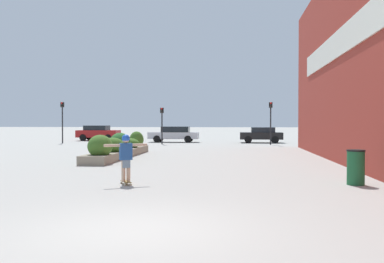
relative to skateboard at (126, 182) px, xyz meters
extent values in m
plane|color=#A3A099|center=(1.53, -5.27, -0.07)|extent=(300.00, 300.00, 0.00)
cube|color=maroon|center=(8.16, 3.83, 4.66)|extent=(0.60, 32.48, 9.45)
cube|color=silver|center=(7.82, 3.07, 5.33)|extent=(0.06, 25.19, 1.20)
cube|color=gray|center=(-2.90, 9.56, 0.14)|extent=(1.22, 9.02, 0.41)
ellipsoid|color=#3D6623|center=(-2.80, 6.08, 0.73)|extent=(1.10, 1.29, 1.03)
ellipsoid|color=#3D6623|center=(-2.80, 8.02, 0.65)|extent=(1.18, 1.04, 0.81)
ellipsoid|color=#286028|center=(-2.83, 9.46, 0.73)|extent=(1.09, 1.22, 1.03)
ellipsoid|color=#3D6623|center=(-2.84, 11.47, 0.58)|extent=(1.15, 1.08, 0.62)
ellipsoid|color=#3D6623|center=(-2.88, 13.39, 0.72)|extent=(0.88, 0.82, 1.02)
cube|color=olive|center=(0.00, 0.00, 0.02)|extent=(0.49, 0.66, 0.01)
cylinder|color=beige|center=(-0.18, 0.15, -0.04)|extent=(0.08, 0.08, 0.06)
cylinder|color=beige|center=(-0.03, 0.24, -0.04)|extent=(0.08, 0.08, 0.06)
cylinder|color=beige|center=(0.03, -0.24, -0.04)|extent=(0.08, 0.08, 0.06)
cylinder|color=beige|center=(0.18, -0.15, -0.04)|extent=(0.08, 0.08, 0.06)
cylinder|color=tan|center=(-0.07, -0.04, 0.35)|extent=(0.16, 0.16, 0.65)
cylinder|color=tan|center=(0.07, 0.04, 0.35)|extent=(0.16, 0.16, 0.65)
cube|color=slate|center=(0.00, 0.00, 0.56)|extent=(0.30, 0.28, 0.23)
cube|color=#234C8C|center=(0.00, 0.00, 0.92)|extent=(0.41, 0.34, 0.51)
cylinder|color=tan|center=(-0.37, -0.20, 1.12)|extent=(0.46, 0.30, 0.08)
cylinder|color=tan|center=(0.37, 0.20, 1.12)|extent=(0.46, 0.30, 0.08)
sphere|color=tan|center=(0.00, 0.00, 1.28)|extent=(0.21, 0.21, 0.21)
sphere|color=blue|center=(0.00, 0.00, 1.32)|extent=(0.24, 0.24, 0.24)
cylinder|color=#1E5B33|center=(6.87, 0.63, 0.43)|extent=(0.51, 0.51, 1.00)
cylinder|color=black|center=(6.87, 0.63, 0.96)|extent=(0.54, 0.54, 0.05)
cube|color=maroon|center=(-10.70, 29.54, 0.63)|extent=(4.15, 1.95, 0.72)
cube|color=black|center=(-10.87, 29.54, 1.23)|extent=(2.28, 1.72, 0.48)
cylinder|color=black|center=(-9.42, 30.47, 0.27)|extent=(0.67, 0.22, 0.67)
cylinder|color=black|center=(-9.42, 28.61, 0.27)|extent=(0.67, 0.22, 0.67)
cylinder|color=black|center=(-11.99, 30.47, 0.27)|extent=(0.67, 0.22, 0.67)
cylinder|color=black|center=(-11.99, 28.61, 0.27)|extent=(0.67, 0.22, 0.67)
cube|color=black|center=(13.93, 30.55, 0.58)|extent=(3.83, 1.94, 0.69)
cube|color=black|center=(14.09, 30.55, 1.23)|extent=(2.11, 1.70, 0.59)
cylinder|color=black|center=(12.75, 29.63, 0.24)|extent=(0.62, 0.22, 0.62)
cylinder|color=black|center=(12.75, 31.47, 0.24)|extent=(0.62, 0.22, 0.62)
cylinder|color=black|center=(15.12, 29.63, 0.24)|extent=(0.62, 0.22, 0.62)
cylinder|color=black|center=(15.12, 31.47, 0.24)|extent=(0.62, 0.22, 0.62)
cube|color=#BCBCC1|center=(-2.61, 26.99, 0.56)|extent=(4.64, 1.73, 0.61)
cube|color=black|center=(-2.42, 26.99, 1.13)|extent=(2.55, 1.53, 0.53)
cylinder|color=black|center=(-4.04, 26.16, 0.25)|extent=(0.65, 0.22, 0.65)
cylinder|color=black|center=(-4.04, 27.81, 0.25)|extent=(0.65, 0.22, 0.65)
cylinder|color=black|center=(-1.17, 26.16, 0.25)|extent=(0.65, 0.22, 0.65)
cylinder|color=black|center=(-1.17, 27.81, 0.25)|extent=(0.65, 0.22, 0.65)
cube|color=black|center=(5.48, 26.70, 0.56)|extent=(3.81, 1.93, 0.62)
cube|color=black|center=(5.63, 26.70, 1.11)|extent=(2.09, 1.70, 0.46)
cylinder|color=black|center=(4.30, 25.78, 0.26)|extent=(0.65, 0.22, 0.65)
cylinder|color=black|center=(4.30, 27.61, 0.26)|extent=(0.65, 0.22, 0.65)
cylinder|color=black|center=(6.66, 25.78, 0.26)|extent=(0.65, 0.22, 0.65)
cylinder|color=black|center=(6.66, 27.61, 0.26)|extent=(0.65, 0.22, 0.65)
cylinder|color=black|center=(-3.05, 23.28, 1.25)|extent=(0.11, 0.11, 2.65)
cube|color=black|center=(-3.05, 23.28, 2.80)|extent=(0.28, 0.20, 0.45)
sphere|color=red|center=(-3.05, 23.15, 2.95)|extent=(0.15, 0.15, 0.15)
sphere|color=#2D2823|center=(-3.05, 23.15, 2.80)|extent=(0.15, 0.15, 0.15)
sphere|color=#2D2823|center=(-3.05, 23.15, 2.65)|extent=(0.15, 0.15, 0.15)
cylinder|color=black|center=(6.07, 23.26, 1.47)|extent=(0.11, 0.11, 3.08)
cube|color=black|center=(6.07, 23.26, 3.23)|extent=(0.28, 0.20, 0.45)
sphere|color=red|center=(6.07, 23.14, 3.38)|extent=(0.15, 0.15, 0.15)
sphere|color=#2D2823|center=(6.07, 23.14, 3.23)|extent=(0.15, 0.15, 0.15)
sphere|color=#2D2823|center=(6.07, 23.14, 3.08)|extent=(0.15, 0.15, 0.15)
cylinder|color=black|center=(-12.11, 23.89, 1.53)|extent=(0.11, 0.11, 3.20)
cube|color=black|center=(-12.11, 23.89, 3.35)|extent=(0.28, 0.20, 0.45)
sphere|color=red|center=(-12.11, 23.77, 3.50)|extent=(0.15, 0.15, 0.15)
sphere|color=#2D2823|center=(-12.11, 23.77, 3.35)|extent=(0.15, 0.15, 0.15)
sphere|color=#2D2823|center=(-12.11, 23.77, 3.20)|extent=(0.15, 0.15, 0.15)
camera|label=1|loc=(3.34, -12.55, 1.81)|focal=40.00mm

